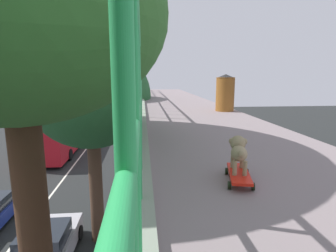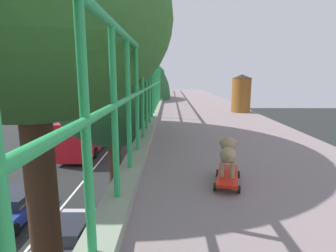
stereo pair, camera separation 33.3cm
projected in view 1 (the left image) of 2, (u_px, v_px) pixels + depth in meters
car_silver_fifth at (47, 245)px, 10.41m from camera, size 2.01×3.95×1.45m
city_bus at (65, 131)px, 25.88m from camera, size 2.64×11.92×3.39m
roadside_tree_mid at (14, 26)px, 3.61m from camera, size 4.17×4.17×9.40m
roadside_tree_far at (91, 98)px, 10.80m from camera, size 4.77×4.77×8.40m
toy_skateboard at (239, 174)px, 2.35m from camera, size 0.30×0.54×0.09m
small_dog at (239, 150)px, 2.37m from camera, size 0.20×0.37×0.30m
litter_bin at (225, 92)px, 7.02m from camera, size 0.48×0.48×0.95m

